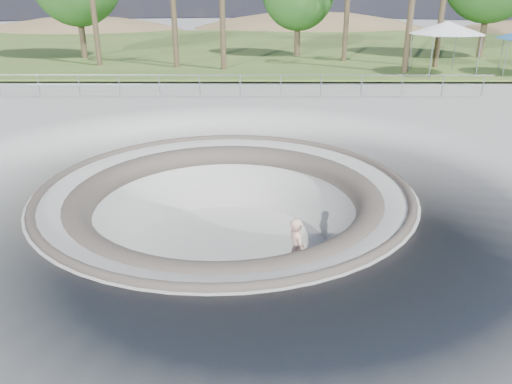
# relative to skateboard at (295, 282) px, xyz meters

# --- Properties ---
(ground) EXTENTS (180.00, 180.00, 0.00)m
(ground) POSITION_rel_skateboard_xyz_m (-1.87, 1.89, 1.84)
(ground) COLOR #AFAFAA
(ground) RESTS_ON ground
(skate_bowl) EXTENTS (14.00, 14.00, 4.10)m
(skate_bowl) POSITION_rel_skateboard_xyz_m (-1.87, 1.89, 0.01)
(skate_bowl) COLOR #AFAFAA
(skate_bowl) RESTS_ON ground
(grass_strip) EXTENTS (180.00, 36.00, 0.12)m
(grass_strip) POSITION_rel_skateboard_xyz_m (-1.87, 35.89, 2.06)
(grass_strip) COLOR #415E25
(grass_strip) RESTS_ON ground
(distant_hills) EXTENTS (103.20, 45.00, 28.60)m
(distant_hills) POSITION_rel_skateboard_xyz_m (1.91, 59.06, -5.18)
(distant_hills) COLOR brown
(distant_hills) RESTS_ON ground
(safety_railing) EXTENTS (25.00, 0.06, 1.03)m
(safety_railing) POSITION_rel_skateboard_xyz_m (-1.87, 13.89, 2.53)
(safety_railing) COLOR gray
(safety_railing) RESTS_ON ground
(skateboard) EXTENTS (0.81, 0.32, 0.08)m
(skateboard) POSITION_rel_skateboard_xyz_m (0.00, 0.00, 0.00)
(skateboard) COLOR olive
(skateboard) RESTS_ON ground
(skater) EXTENTS (0.62, 0.75, 1.77)m
(skater) POSITION_rel_skateboard_xyz_m (-0.00, 0.00, 0.90)
(skater) COLOR #D9A88C
(skater) RESTS_ON skateboard
(canopy_white) EXTENTS (6.02, 6.02, 3.06)m
(canopy_white) POSITION_rel_skateboard_xyz_m (10.13, 19.89, 4.80)
(canopy_white) COLOR gray
(canopy_white) RESTS_ON ground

